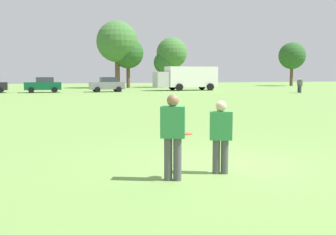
{
  "coord_description": "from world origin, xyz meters",
  "views": [
    {
      "loc": [
        -4.33,
        -8.36,
        2.13
      ],
      "look_at": [
        -1.34,
        0.31,
        1.13
      ],
      "focal_mm": 42.27,
      "sensor_mm": 36.0,
      "label": 1
    }
  ],
  "objects_px": {
    "traffic_cone": "(218,112)",
    "bystander_sideline_watcher": "(299,85)",
    "box_truck": "(187,77)",
    "bystander_field_marshal": "(301,85)",
    "player_thrower": "(173,132)",
    "player_defender": "(221,133)",
    "frisbee": "(186,134)",
    "parked_car_far_right": "(107,84)",
    "parked_car_near_right": "(43,85)"
  },
  "relations": [
    {
      "from": "frisbee",
      "to": "parked_car_near_right",
      "type": "relative_size",
      "value": 0.06
    },
    {
      "from": "box_truck",
      "to": "bystander_field_marshal",
      "type": "xyz_separation_m",
      "value": [
        9.64,
        -11.35,
        -0.82
      ]
    },
    {
      "from": "player_thrower",
      "to": "bystander_field_marshal",
      "type": "distance_m",
      "value": 40.89
    },
    {
      "from": "player_defender",
      "to": "box_truck",
      "type": "relative_size",
      "value": 0.19
    },
    {
      "from": "parked_car_near_right",
      "to": "bystander_sideline_watcher",
      "type": "distance_m",
      "value": 30.44
    },
    {
      "from": "player_defender",
      "to": "parked_car_far_right",
      "type": "height_order",
      "value": "parked_car_far_right"
    },
    {
      "from": "traffic_cone",
      "to": "parked_car_near_right",
      "type": "distance_m",
      "value": 32.08
    },
    {
      "from": "parked_car_far_right",
      "to": "bystander_sideline_watcher",
      "type": "xyz_separation_m",
      "value": [
        21.26,
        -9.16,
        0.03
      ]
    },
    {
      "from": "traffic_cone",
      "to": "bystander_field_marshal",
      "type": "xyz_separation_m",
      "value": [
        20.49,
        20.11,
        0.7
      ]
    },
    {
      "from": "parked_car_near_right",
      "to": "parked_car_far_right",
      "type": "xyz_separation_m",
      "value": [
        7.52,
        -0.76,
        0.0
      ]
    },
    {
      "from": "player_thrower",
      "to": "bystander_field_marshal",
      "type": "height_order",
      "value": "player_thrower"
    },
    {
      "from": "traffic_cone",
      "to": "bystander_sideline_watcher",
      "type": "xyz_separation_m",
      "value": [
        21.13,
        21.23,
        0.72
      ]
    },
    {
      "from": "parked_car_far_right",
      "to": "bystander_sideline_watcher",
      "type": "bearing_deg",
      "value": -23.32
    },
    {
      "from": "traffic_cone",
      "to": "box_truck",
      "type": "xyz_separation_m",
      "value": [
        10.85,
        31.45,
        1.52
      ]
    },
    {
      "from": "bystander_field_marshal",
      "to": "player_thrower",
      "type": "bearing_deg",
      "value": -130.93
    },
    {
      "from": "parked_car_far_right",
      "to": "box_truck",
      "type": "relative_size",
      "value": 0.49
    },
    {
      "from": "frisbee",
      "to": "box_truck",
      "type": "relative_size",
      "value": 0.03
    },
    {
      "from": "player_thrower",
      "to": "box_truck",
      "type": "relative_size",
      "value": 0.21
    },
    {
      "from": "box_truck",
      "to": "player_thrower",
      "type": "bearing_deg",
      "value": -112.09
    },
    {
      "from": "box_truck",
      "to": "frisbee",
      "type": "bearing_deg",
      "value": -111.77
    },
    {
      "from": "bystander_sideline_watcher",
      "to": "box_truck",
      "type": "bearing_deg",
      "value": 135.17
    },
    {
      "from": "player_defender",
      "to": "box_truck",
      "type": "height_order",
      "value": "box_truck"
    },
    {
      "from": "parked_car_far_right",
      "to": "bystander_field_marshal",
      "type": "bearing_deg",
      "value": -26.53
    },
    {
      "from": "player_thrower",
      "to": "frisbee",
      "type": "height_order",
      "value": "player_thrower"
    },
    {
      "from": "frisbee",
      "to": "box_truck",
      "type": "xyz_separation_m",
      "value": [
        16.85,
        42.21,
        0.82
      ]
    },
    {
      "from": "parked_car_far_right",
      "to": "bystander_sideline_watcher",
      "type": "height_order",
      "value": "parked_car_far_right"
    },
    {
      "from": "frisbee",
      "to": "bystander_field_marshal",
      "type": "xyz_separation_m",
      "value": [
        26.49,
        30.86,
        -0.01
      ]
    },
    {
      "from": "player_defender",
      "to": "bystander_field_marshal",
      "type": "bearing_deg",
      "value": 50.16
    },
    {
      "from": "bystander_sideline_watcher",
      "to": "parked_car_far_right",
      "type": "bearing_deg",
      "value": 156.68
    },
    {
      "from": "box_truck",
      "to": "bystander_sideline_watcher",
      "type": "distance_m",
      "value": 14.52
    },
    {
      "from": "player_thrower",
      "to": "frisbee",
      "type": "relative_size",
      "value": 6.44
    },
    {
      "from": "parked_car_far_right",
      "to": "bystander_field_marshal",
      "type": "distance_m",
      "value": 23.04
    },
    {
      "from": "traffic_cone",
      "to": "box_truck",
      "type": "bearing_deg",
      "value": 70.97
    },
    {
      "from": "bystander_sideline_watcher",
      "to": "player_defender",
      "type": "bearing_deg",
      "value": -129.53
    },
    {
      "from": "player_defender",
      "to": "bystander_sideline_watcher",
      "type": "distance_m",
      "value": 41.28
    },
    {
      "from": "parked_car_far_right",
      "to": "box_truck",
      "type": "height_order",
      "value": "box_truck"
    },
    {
      "from": "parked_car_near_right",
      "to": "parked_car_far_right",
      "type": "distance_m",
      "value": 7.56
    },
    {
      "from": "traffic_cone",
      "to": "parked_car_far_right",
      "type": "distance_m",
      "value": 30.4
    },
    {
      "from": "player_defender",
      "to": "parked_car_near_right",
      "type": "distance_m",
      "value": 41.83
    },
    {
      "from": "parked_car_near_right",
      "to": "bystander_field_marshal",
      "type": "xyz_separation_m",
      "value": [
        28.13,
        -11.05,
        0.01
      ]
    },
    {
      "from": "player_defender",
      "to": "bystander_field_marshal",
      "type": "xyz_separation_m",
      "value": [
        25.63,
        30.71,
        0.04
      ]
    },
    {
      "from": "player_defender",
      "to": "traffic_cone",
      "type": "height_order",
      "value": "player_defender"
    },
    {
      "from": "player_thrower",
      "to": "player_defender",
      "type": "bearing_deg",
      "value": 8.94
    },
    {
      "from": "frisbee",
      "to": "parked_car_far_right",
      "type": "distance_m",
      "value": 41.57
    },
    {
      "from": "box_truck",
      "to": "parked_car_near_right",
      "type": "bearing_deg",
      "value": -179.07
    },
    {
      "from": "traffic_cone",
      "to": "bystander_sideline_watcher",
      "type": "bearing_deg",
      "value": 45.13
    },
    {
      "from": "player_thrower",
      "to": "bystander_field_marshal",
      "type": "xyz_separation_m",
      "value": [
        26.79,
        30.9,
        -0.05
      ]
    },
    {
      "from": "player_defender",
      "to": "bystander_sideline_watcher",
      "type": "bearing_deg",
      "value": 50.47
    },
    {
      "from": "bystander_field_marshal",
      "to": "traffic_cone",
      "type": "bearing_deg",
      "value": -135.54
    },
    {
      "from": "parked_car_near_right",
      "to": "bystander_field_marshal",
      "type": "height_order",
      "value": "parked_car_near_right"
    }
  ]
}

